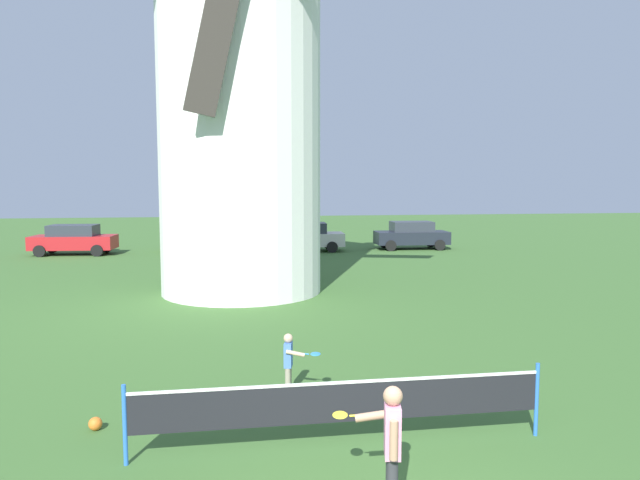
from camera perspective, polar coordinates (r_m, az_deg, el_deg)
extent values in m
cylinder|color=white|center=(20.11, -7.88, 11.93)|extent=(5.41, 5.41, 11.92)
cylinder|color=blue|center=(8.45, -18.61, -16.84)|extent=(0.06, 0.06, 1.10)
cylinder|color=blue|center=(9.45, 20.49, -14.45)|extent=(0.06, 0.06, 1.10)
cube|color=black|center=(8.43, 2.19, -15.69)|extent=(5.82, 0.01, 0.55)
cube|color=white|center=(8.33, 2.20, -13.80)|extent=(5.82, 0.02, 0.04)
cylinder|color=#333338|center=(7.28, 7.02, -22.34)|extent=(0.13, 0.13, 0.66)
cube|color=pink|center=(6.94, 7.12, -18.04)|extent=(0.24, 0.35, 0.59)
sphere|color=tan|center=(6.79, 7.17, -14.94)|extent=(0.22, 0.22, 0.22)
cylinder|color=tan|center=(6.76, 7.25, -18.90)|extent=(0.09, 0.09, 0.44)
cylinder|color=tan|center=(7.07, 5.34, -16.79)|extent=(0.46, 0.19, 0.17)
cylinder|color=yellow|center=(7.06, 3.84, -16.79)|extent=(0.22, 0.07, 0.04)
ellipsoid|color=yellow|center=(7.06, 1.98, -16.78)|extent=(0.23, 0.27, 0.03)
cylinder|color=#9E937F|center=(10.70, -3.06, -13.43)|extent=(0.10, 0.10, 0.49)
cylinder|color=#9E937F|center=(10.57, -3.18, -13.68)|extent=(0.10, 0.10, 0.49)
cube|color=#4C7AD1|center=(10.49, -3.13, -11.16)|extent=(0.19, 0.26, 0.44)
sphere|color=#DBB28E|center=(10.41, -3.14, -9.60)|extent=(0.16, 0.16, 0.16)
cylinder|color=#DBB28E|center=(10.64, -3.01, -11.03)|extent=(0.07, 0.07, 0.33)
cylinder|color=#DBB28E|center=(10.32, -2.42, -11.06)|extent=(0.34, 0.15, 0.13)
cylinder|color=#338CCC|center=(10.31, -1.69, -11.09)|extent=(0.22, 0.08, 0.04)
ellipsoid|color=#338CCC|center=(10.28, -0.45, -11.12)|extent=(0.23, 0.28, 0.03)
sphere|color=orange|center=(9.84, -21.18, -16.46)|extent=(0.20, 0.20, 0.20)
cube|color=red|center=(32.83, -23.02, -0.21)|extent=(4.28, 2.00, 0.70)
cube|color=#2D333D|center=(32.78, -23.06, 0.89)|extent=(2.44, 1.67, 0.56)
cylinder|color=black|center=(33.26, -20.22, -0.64)|extent=(0.61, 0.22, 0.60)
cylinder|color=black|center=(31.64, -21.04, -0.98)|extent=(0.61, 0.22, 0.60)
cylinder|color=black|center=(34.13, -24.80, -0.66)|extent=(0.61, 0.22, 0.60)
cylinder|color=black|center=(32.55, -25.83, -0.99)|extent=(0.61, 0.22, 0.60)
cube|color=#999919|center=(32.65, -11.20, 0.11)|extent=(4.30, 1.99, 0.70)
cube|color=#2D333D|center=(32.60, -11.23, 1.21)|extent=(2.45, 1.66, 0.56)
cylinder|color=black|center=(33.61, -8.81, -0.30)|extent=(0.61, 0.22, 0.60)
cylinder|color=black|center=(31.92, -8.59, -0.61)|extent=(0.61, 0.22, 0.60)
cylinder|color=black|center=(33.52, -13.67, -0.41)|extent=(0.61, 0.22, 0.60)
cylinder|color=black|center=(31.83, -13.71, -0.72)|extent=(0.61, 0.22, 0.60)
cube|color=silver|center=(31.78, -1.70, 0.06)|extent=(4.53, 1.92, 0.70)
cube|color=#2D333D|center=(31.73, -1.70, 1.19)|extent=(2.56, 1.62, 0.56)
cylinder|color=black|center=(32.81, 0.82, -0.38)|extent=(0.61, 0.21, 0.60)
cylinder|color=black|center=(31.13, 1.20, -0.70)|extent=(0.61, 0.21, 0.60)
cylinder|color=black|center=(32.59, -4.46, -0.43)|extent=(0.61, 0.21, 0.60)
cylinder|color=black|center=(30.90, -4.37, -0.77)|extent=(0.61, 0.21, 0.60)
cube|color=#1E232D|center=(33.20, 8.96, 0.23)|extent=(4.15, 1.90, 0.70)
cube|color=#2D333D|center=(33.14, 8.98, 1.32)|extent=(2.35, 1.61, 0.56)
cylinder|color=black|center=(34.42, 10.81, -0.19)|extent=(0.61, 0.21, 0.60)
cylinder|color=black|center=(32.81, 11.67, -0.49)|extent=(0.61, 0.21, 0.60)
cylinder|color=black|center=(33.72, 6.31, -0.24)|extent=(0.61, 0.21, 0.60)
cylinder|color=black|center=(32.07, 6.96, -0.55)|extent=(0.61, 0.21, 0.60)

